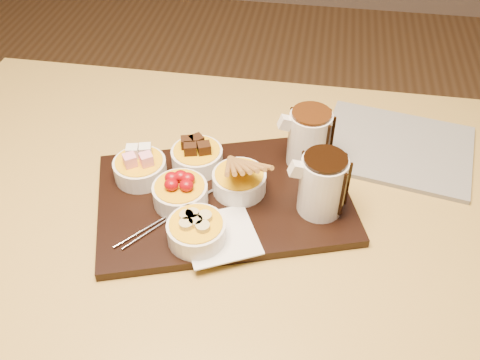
% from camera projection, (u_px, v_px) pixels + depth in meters
% --- Properties ---
extents(dining_table, '(1.20, 0.80, 0.75)m').
position_uv_depth(dining_table, '(198.00, 222.00, 1.10)').
color(dining_table, '#B69443').
rests_on(dining_table, ground).
extents(serving_board, '(0.53, 0.43, 0.02)m').
position_uv_depth(serving_board, '(224.00, 198.00, 1.00)').
color(serving_board, black).
rests_on(serving_board, dining_table).
extents(napkin, '(0.16, 0.16, 0.00)m').
position_uv_depth(napkin, '(220.00, 236.00, 0.91)').
color(napkin, white).
rests_on(napkin, serving_board).
extents(bowl_marshmallows, '(0.10, 0.10, 0.04)m').
position_uv_depth(bowl_marshmallows, '(140.00, 169.00, 1.01)').
color(bowl_marshmallows, white).
rests_on(bowl_marshmallows, serving_board).
extents(bowl_cake, '(0.10, 0.10, 0.04)m').
position_uv_depth(bowl_cake, '(197.00, 158.00, 1.04)').
color(bowl_cake, white).
rests_on(bowl_cake, serving_board).
extents(bowl_strawberries, '(0.10, 0.10, 0.04)m').
position_uv_depth(bowl_strawberries, '(180.00, 194.00, 0.96)').
color(bowl_strawberries, white).
rests_on(bowl_strawberries, serving_board).
extents(bowl_biscotti, '(0.10, 0.10, 0.04)m').
position_uv_depth(bowl_biscotti, '(239.00, 182.00, 0.99)').
color(bowl_biscotti, white).
rests_on(bowl_biscotti, serving_board).
extents(bowl_bananas, '(0.10, 0.10, 0.04)m').
position_uv_depth(bowl_bananas, '(197.00, 232.00, 0.90)').
color(bowl_bananas, white).
rests_on(bowl_bananas, serving_board).
extents(pitcher_dark_chocolate, '(0.10, 0.10, 0.11)m').
position_uv_depth(pitcher_dark_chocolate, '(322.00, 185.00, 0.93)').
color(pitcher_dark_chocolate, silver).
rests_on(pitcher_dark_chocolate, serving_board).
extents(pitcher_milk_chocolate, '(0.10, 0.10, 0.11)m').
position_uv_depth(pitcher_milk_chocolate, '(309.00, 139.00, 1.02)').
color(pitcher_milk_chocolate, silver).
rests_on(pitcher_milk_chocolate, serving_board).
extents(fondue_skewers, '(0.22, 0.19, 0.01)m').
position_uv_depth(fondue_skewers, '(176.00, 211.00, 0.95)').
color(fondue_skewers, silver).
rests_on(fondue_skewers, serving_board).
extents(newspaper, '(0.34, 0.29, 0.01)m').
position_uv_depth(newspaper, '(396.00, 147.00, 1.11)').
color(newspaper, beige).
rests_on(newspaper, dining_table).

